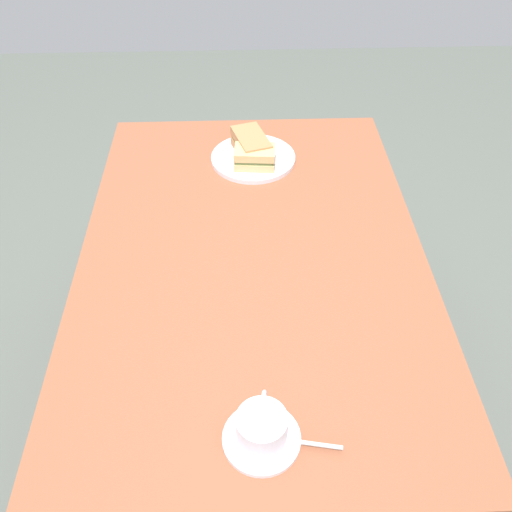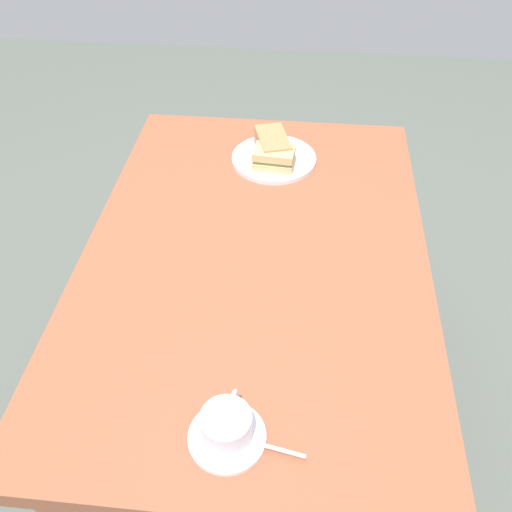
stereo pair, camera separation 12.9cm
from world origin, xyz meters
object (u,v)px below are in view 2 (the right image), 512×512
(sandwich_back, at_px, (274,158))
(coffee_saucer, at_px, (226,437))
(dining_table, at_px, (255,271))
(sandwich_plate, at_px, (274,159))
(sandwich_front, at_px, (273,145))
(spoon, at_px, (269,447))
(coffee_cup, at_px, (226,425))

(sandwich_back, height_order, coffee_saucer, sandwich_back)
(dining_table, distance_m, coffee_saucer, 0.51)
(sandwich_plate, relative_size, sandwich_front, 1.51)
(sandwich_back, bearing_deg, dining_table, -3.00)
(coffee_saucer, bearing_deg, sandwich_plate, 178.90)
(coffee_saucer, height_order, spoon, spoon)
(sandwich_back, distance_m, coffee_cup, 0.85)
(dining_table, relative_size, spoon, 13.00)
(dining_table, xyz_separation_m, sandwich_back, (-0.35, 0.02, 0.11))
(sandwich_plate, xyz_separation_m, sandwich_front, (-0.01, -0.01, 0.04))
(sandwich_front, height_order, coffee_cup, same)
(sandwich_front, distance_m, coffee_cup, 0.91)
(sandwich_front, bearing_deg, sandwich_plate, 21.96)
(coffee_saucer, height_order, coffee_cup, coffee_cup)
(sandwich_front, bearing_deg, coffee_saucer, -0.75)
(sandwich_back, bearing_deg, coffee_cup, -1.34)
(sandwich_back, relative_size, coffee_saucer, 0.86)
(dining_table, relative_size, sandwich_plate, 5.08)
(dining_table, bearing_deg, sandwich_back, 177.00)
(sandwich_plate, xyz_separation_m, spoon, (0.92, 0.06, 0.01))
(sandwich_front, distance_m, sandwich_back, 0.06)
(coffee_cup, bearing_deg, coffee_saucer, -8.12)
(sandwich_plate, bearing_deg, sandwich_back, 3.43)
(coffee_cup, distance_m, spoon, 0.09)
(spoon, bearing_deg, coffee_saucer, -100.57)
(sandwich_front, relative_size, sandwich_back, 1.37)
(coffee_cup, height_order, spoon, coffee_cup)
(sandwich_front, relative_size, coffee_saucer, 1.18)
(coffee_cup, xyz_separation_m, spoon, (0.02, 0.08, -0.03))
(sandwich_front, xyz_separation_m, coffee_saucer, (0.92, -0.01, -0.04))
(dining_table, height_order, sandwich_front, sandwich_front)
(sandwich_back, xyz_separation_m, coffee_saucer, (0.86, -0.02, -0.04))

